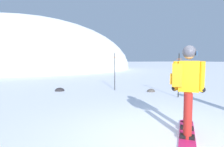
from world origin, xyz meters
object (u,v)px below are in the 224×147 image
at_px(rock_dark, 151,92).
at_px(rock_mid, 60,91).
at_px(piste_marker_near, 179,72).
at_px(snowboarder_main, 187,87).
at_px(piste_marker_far, 115,68).

height_order(rock_dark, rock_mid, rock_mid).
distance_m(piste_marker_near, rock_mid, 5.32).
bearing_deg(rock_mid, rock_dark, -27.12).
xyz_separation_m(snowboarder_main, rock_mid, (-1.37, 6.35, -0.92)).
bearing_deg(snowboarder_main, piste_marker_far, 78.96).
xyz_separation_m(snowboarder_main, rock_dark, (2.38, 4.42, -0.92)).
height_order(piste_marker_near, piste_marker_far, piste_marker_far).
bearing_deg(rock_mid, piste_marker_near, -41.06).
distance_m(rock_dark, rock_mid, 4.22).
distance_m(snowboarder_main, piste_marker_near, 3.88).
bearing_deg(piste_marker_near, rock_mid, 138.94).
xyz_separation_m(piste_marker_far, rock_dark, (1.31, -1.11, -1.05)).
xyz_separation_m(rock_dark, rock_mid, (-3.76, 1.93, 0.00)).
xyz_separation_m(piste_marker_far, rock_mid, (-2.45, 0.82, -1.05)).
xyz_separation_m(piste_marker_near, rock_dark, (-0.18, 1.51, -1.00)).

